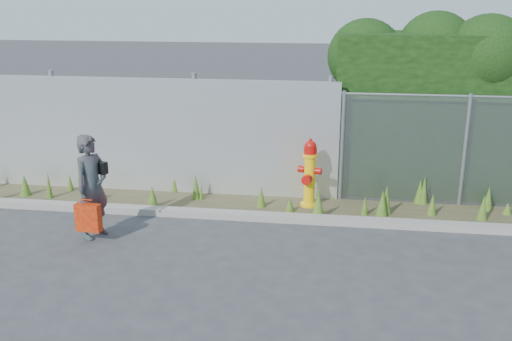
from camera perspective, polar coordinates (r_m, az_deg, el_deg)
The scene contains 8 objects.
ground at distance 8.07m, azimuth 0.72°, elevation -9.80°, with size 80.00×80.00×0.00m, color #39393B.
curb at distance 9.68m, azimuth 2.10°, elevation -4.71°, with size 16.00×0.22×0.12m, color gray.
weed_strip at distance 10.33m, azimuth 0.25°, elevation -2.71°, with size 16.00×1.32×0.54m.
corrugated_fence at distance 11.26m, azimuth -13.84°, elevation 3.49°, with size 8.50×0.21×2.30m.
fire_hydrant at distance 10.17m, azimuth 5.38°, elevation -0.39°, with size 0.42×0.38×1.26m.
woman at distance 9.17m, azimuth -16.07°, elevation -1.56°, with size 0.60×0.39×1.65m, color #0E5B5C.
red_tote_bag at distance 9.09m, azimuth -16.42°, elevation -4.53°, with size 0.39×0.14×0.51m.
black_shoulder_bag at distance 9.16m, azimuth -15.41°, elevation 0.28°, with size 0.25×0.10×0.19m.
Camera 1 is at (0.92, -7.15, 3.65)m, focal length 40.00 mm.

